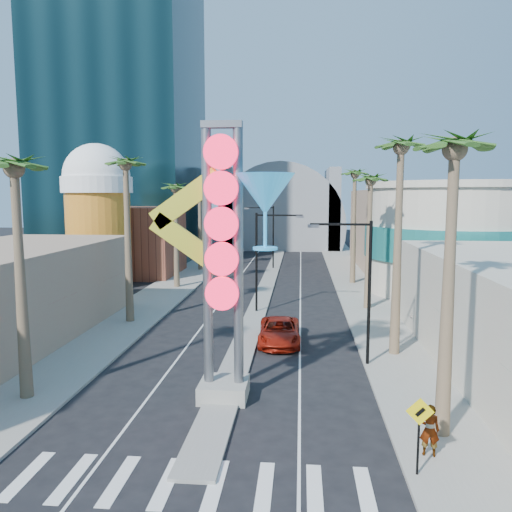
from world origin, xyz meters
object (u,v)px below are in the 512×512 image
(pedestrian_a, at_px, (429,430))
(neon_sign, at_px, (241,241))
(red_pickup, at_px, (279,331))
(pedestrian_b, at_px, (417,318))

(pedestrian_a, bearing_deg, neon_sign, -24.05)
(neon_sign, distance_m, pedestrian_a, 10.65)
(red_pickup, xyz_separation_m, pedestrian_b, (9.13, 2.83, 0.36))
(pedestrian_a, relative_size, pedestrian_b, 0.96)
(pedestrian_b, bearing_deg, neon_sign, 58.58)
(pedestrian_a, bearing_deg, pedestrian_b, -92.45)
(red_pickup, distance_m, pedestrian_a, 14.79)
(red_pickup, relative_size, pedestrian_a, 2.96)
(pedestrian_b, bearing_deg, pedestrian_a, 89.29)
(red_pickup, bearing_deg, pedestrian_b, 15.41)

